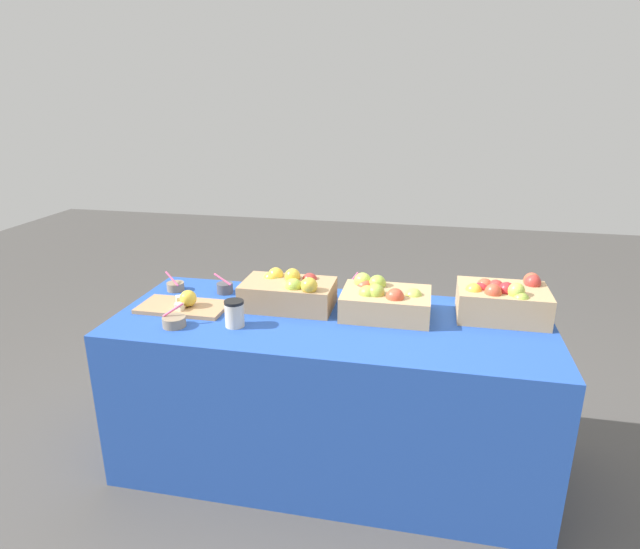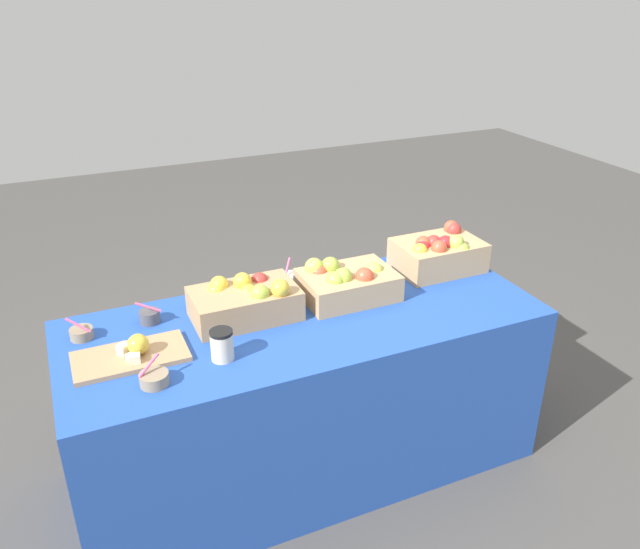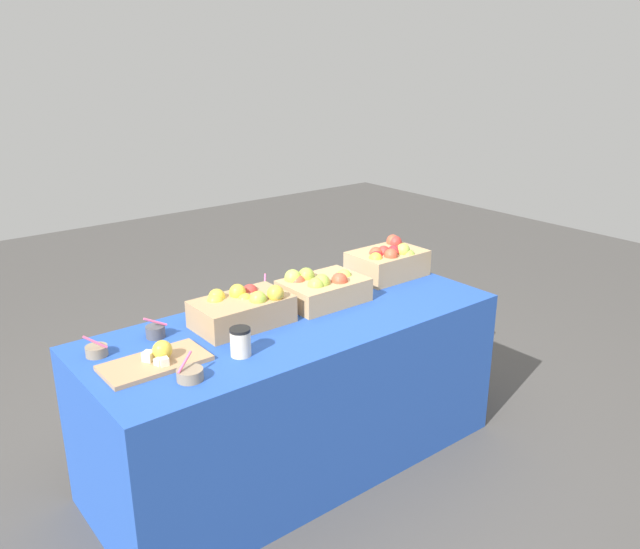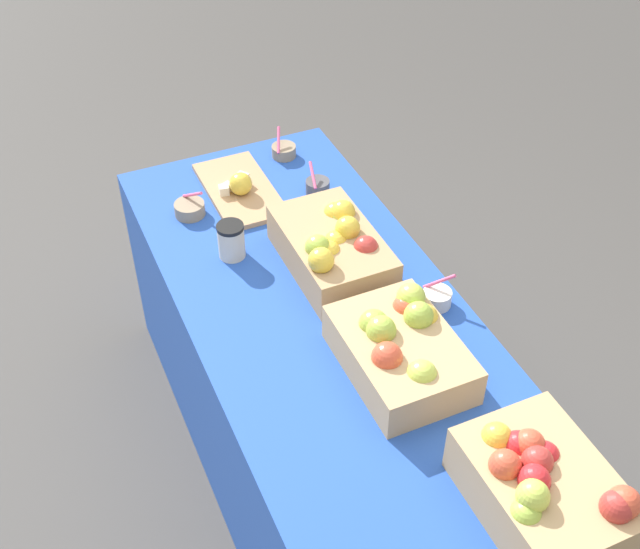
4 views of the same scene
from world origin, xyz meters
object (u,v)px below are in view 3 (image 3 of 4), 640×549
apple_crate_middle (322,288)px  sample_bowl_near (268,292)px  sample_bowl_extra (155,331)px  coffee_cup (240,342)px  apple_crate_right (242,308)px  cutting_board_front (157,360)px  apple_crate_left (388,261)px  sample_bowl_mid (190,374)px  sample_bowl_far (97,351)px

apple_crate_middle → sample_bowl_near: bearing=128.5°
sample_bowl_extra → coffee_cup: 0.41m
sample_bowl_near → apple_crate_right: bearing=-143.8°
sample_bowl_extra → coffee_cup: size_ratio=0.89×
cutting_board_front → apple_crate_left: bearing=7.9°
cutting_board_front → sample_bowl_mid: (0.04, -0.19, 0.00)m
apple_crate_left → apple_crate_middle: (-0.51, -0.08, -0.01)m
apple_crate_left → sample_bowl_far: size_ratio=3.88×
sample_bowl_extra → sample_bowl_far: bearing=-176.0°
apple_crate_left → sample_bowl_near: (-0.67, 0.13, -0.06)m
apple_crate_right → sample_bowl_mid: bearing=-143.1°
sample_bowl_mid → apple_crate_left: bearing=15.7°
apple_crate_middle → apple_crate_left: bearing=8.4°
sample_bowl_far → apple_crate_middle: bearing=-5.3°
apple_crate_right → coffee_cup: (-0.17, -0.26, -0.02)m
cutting_board_front → sample_bowl_far: bearing=124.5°
sample_bowl_mid → sample_bowl_far: sample_bowl_far is taller
sample_bowl_far → coffee_cup: coffee_cup is taller
sample_bowl_far → coffee_cup: size_ratio=0.86×
apple_crate_left → coffee_cup: (-1.11, -0.33, -0.03)m
apple_crate_middle → sample_bowl_near: (-0.16, 0.21, -0.04)m
sample_bowl_mid → sample_bowl_extra: size_ratio=0.98×
sample_bowl_mid → sample_bowl_extra: (0.06, 0.42, 0.00)m
apple_crate_right → apple_crate_left: bearing=4.1°
sample_bowl_far → coffee_cup: (0.44, -0.35, 0.04)m
apple_crate_left → apple_crate_middle: apple_crate_left is taller
sample_bowl_far → sample_bowl_extra: sample_bowl_extra is taller
sample_bowl_mid → coffee_cup: size_ratio=0.87×
sample_bowl_mid → apple_crate_middle: bearing=19.7°
sample_bowl_near → sample_bowl_mid: sample_bowl_near is taller
sample_bowl_mid → sample_bowl_extra: 0.43m
sample_bowl_near → cutting_board_front: bearing=-156.0°
sample_bowl_near → apple_crate_left: bearing=-11.1°
apple_crate_right → sample_bowl_extra: size_ratio=4.05×
apple_crate_right → apple_crate_middle: bearing=-1.0°
apple_crate_right → cutting_board_front: 0.48m
sample_bowl_near → sample_bowl_extra: 0.64m
cutting_board_front → sample_bowl_near: size_ratio=3.68×
sample_bowl_extra → coffee_cup: bearing=-62.8°
apple_crate_left → sample_bowl_extra: apple_crate_left is taller
coffee_cup → apple_crate_middle: bearing=22.5°
apple_crate_right → sample_bowl_extra: (-0.36, 0.11, -0.05)m
sample_bowl_mid → sample_bowl_extra: sample_bowl_extra is taller
apple_crate_middle → coffee_cup: size_ratio=3.36×
apple_crate_right → sample_bowl_mid: apple_crate_right is taller
apple_crate_middle → sample_bowl_mid: size_ratio=3.85×
apple_crate_middle → sample_bowl_mid: 0.91m
apple_crate_right → cutting_board_front: apple_crate_right is taller
sample_bowl_near → apple_crate_middle: bearing=-51.5°
apple_crate_left → sample_bowl_near: apple_crate_left is taller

